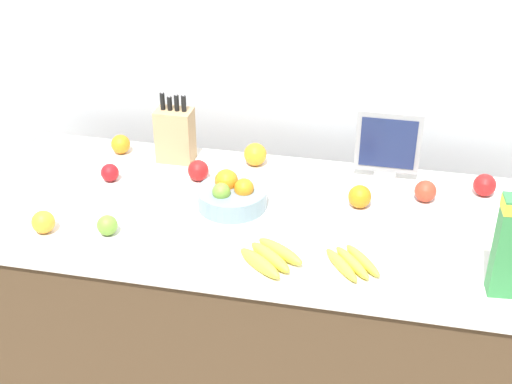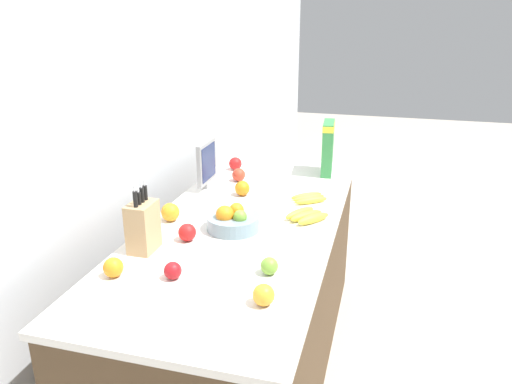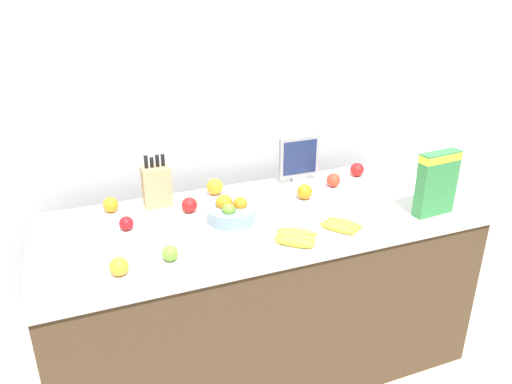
{
  "view_description": "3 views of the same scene",
  "coord_description": "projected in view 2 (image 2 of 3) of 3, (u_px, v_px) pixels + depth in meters",
  "views": [
    {
      "loc": [
        0.38,
        -2.01,
        2.15
      ],
      "look_at": [
        -0.05,
        0.0,
        0.95
      ],
      "focal_mm": 50.0,
      "sensor_mm": 36.0,
      "label": 1
    },
    {
      "loc": [
        -2.09,
        -0.62,
        1.8
      ],
      "look_at": [
        0.01,
        -0.04,
        1.0
      ],
      "focal_mm": 35.0,
      "sensor_mm": 36.0,
      "label": 2
    },
    {
      "loc": [
        -0.8,
        -1.98,
        1.95
      ],
      "look_at": [
        -0.02,
        0.02,
        1.0
      ],
      "focal_mm": 35.0,
      "sensor_mm": 36.0,
      "label": 3
    }
  ],
  "objects": [
    {
      "name": "cereal_box",
      "position": [
        328.0,
        146.0,
        2.95
      ],
      "size": [
        0.22,
        0.08,
        0.31
      ],
      "rotation": [
        0.0,
        0.0,
        0.09
      ],
      "color": "#338442",
      "rests_on": "counter"
    },
    {
      "name": "ground_plane",
      "position": [
        248.0,
        367.0,
        2.67
      ],
      "size": [
        14.0,
        14.0,
        0.0
      ],
      "primitive_type": "plane",
      "color": "#B2A899"
    },
    {
      "name": "counter",
      "position": [
        247.0,
        297.0,
        2.52
      ],
      "size": [
        2.09,
        0.85,
        0.87
      ],
      "color": "#4C3823",
      "rests_on": "ground_plane"
    },
    {
      "name": "wall_back",
      "position": [
        118.0,
        121.0,
        2.38
      ],
      "size": [
        9.0,
        0.06,
        2.6
      ],
      "color": "silver",
      "rests_on": "ground_plane"
    },
    {
      "name": "apple_front",
      "position": [
        269.0,
        266.0,
        1.85
      ],
      "size": [
        0.07,
        0.07,
        0.07
      ],
      "primitive_type": "sphere",
      "color": "#6B9E33",
      "rests_on": "counter"
    },
    {
      "name": "small_monitor",
      "position": [
        207.0,
        163.0,
        2.73
      ],
      "size": [
        0.23,
        0.03,
        0.26
      ],
      "color": "gray",
      "rests_on": "counter"
    },
    {
      "name": "orange_back_center",
      "position": [
        264.0,
        295.0,
        1.66
      ],
      "size": [
        0.08,
        0.08,
        0.08
      ],
      "primitive_type": "sphere",
      "color": "orange",
      "rests_on": "counter"
    },
    {
      "name": "apple_rear",
      "position": [
        187.0,
        232.0,
        2.12
      ],
      "size": [
        0.08,
        0.08,
        0.08
      ],
      "primitive_type": "sphere",
      "color": "red",
      "rests_on": "counter"
    },
    {
      "name": "banana_bunch_right",
      "position": [
        309.0,
        198.0,
        2.57
      ],
      "size": [
        0.19,
        0.2,
        0.03
      ],
      "rotation": [
        0.0,
        0.0,
        2.1
      ],
      "color": "yellow",
      "rests_on": "counter"
    },
    {
      "name": "banana_bunch_left",
      "position": [
        306.0,
        216.0,
        2.34
      ],
      "size": [
        0.22,
        0.22,
        0.04
      ],
      "rotation": [
        0.0,
        0.0,
        5.69
      ],
      "color": "yellow",
      "rests_on": "counter"
    },
    {
      "name": "apple_rightmost",
      "position": [
        173.0,
        271.0,
        1.82
      ],
      "size": [
        0.07,
        0.07,
        0.07
      ],
      "primitive_type": "sphere",
      "color": "#A31419",
      "rests_on": "counter"
    },
    {
      "name": "apple_middle",
      "position": [
        239.0,
        175.0,
        2.86
      ],
      "size": [
        0.08,
        0.08,
        0.08
      ],
      "primitive_type": "sphere",
      "color": "red",
      "rests_on": "counter"
    },
    {
      "name": "fruit_bowl",
      "position": [
        233.0,
        221.0,
        2.23
      ],
      "size": [
        0.24,
        0.24,
        0.12
      ],
      "color": "gray",
      "rests_on": "counter"
    },
    {
      "name": "apple_leftmost",
      "position": [
        235.0,
        164.0,
        3.06
      ],
      "size": [
        0.08,
        0.08,
        0.08
      ],
      "primitive_type": "sphere",
      "color": "red",
      "rests_on": "counter"
    },
    {
      "name": "orange_front_left",
      "position": [
        113.0,
        267.0,
        1.84
      ],
      "size": [
        0.08,
        0.08,
        0.08
      ],
      "primitive_type": "sphere",
      "color": "orange",
      "rests_on": "counter"
    },
    {
      "name": "orange_by_cereal",
      "position": [
        170.0,
        212.0,
        2.32
      ],
      "size": [
        0.09,
        0.09,
        0.09
      ],
      "primitive_type": "sphere",
      "color": "orange",
      "rests_on": "counter"
    },
    {
      "name": "knife_block",
      "position": [
        143.0,
        226.0,
        2.02
      ],
      "size": [
        0.14,
        0.09,
        0.31
      ],
      "color": "tan",
      "rests_on": "counter"
    },
    {
      "name": "orange_front_center",
      "position": [
        242.0,
        188.0,
        2.64
      ],
      "size": [
        0.08,
        0.08,
        0.08
      ],
      "primitive_type": "sphere",
      "color": "orange",
      "rests_on": "counter"
    }
  ]
}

